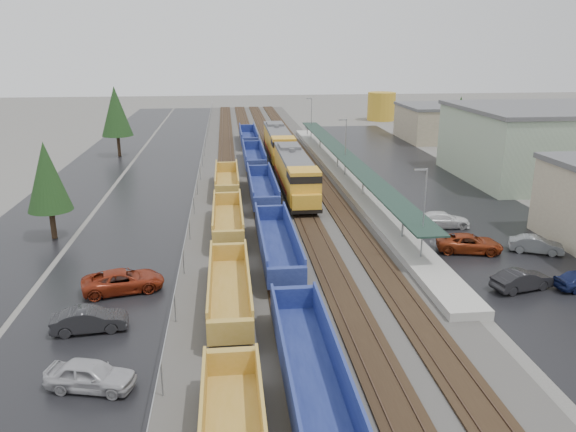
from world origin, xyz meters
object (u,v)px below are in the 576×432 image
at_px(locomotive_lead, 295,174).
at_px(parked_car_east_e, 536,245).
at_px(storage_tank, 381,106).
at_px(parked_car_west_b, 90,320).
at_px(parked_car_east_a, 522,280).
at_px(well_string_yellow, 230,291).
at_px(parked_car_east_b, 469,243).
at_px(well_string_blue, 268,212).
at_px(parked_car_west_c, 123,281).
at_px(parked_car_east_c, 442,220).
at_px(locomotive_trail, 278,144).
at_px(parked_car_west_a, 91,375).

height_order(locomotive_lead, parked_car_east_e, locomotive_lead).
bearing_deg(storage_tank, parked_car_west_b, -114.88).
relative_size(locomotive_lead, parked_car_east_a, 4.71).
relative_size(locomotive_lead, parked_car_west_b, 4.73).
distance_m(well_string_yellow, parked_car_east_b, 22.30).
xyz_separation_m(well_string_yellow, well_string_blue, (4.00, 18.12, 0.05)).
bearing_deg(parked_car_west_b, storage_tank, -31.21).
distance_m(parked_car_west_c, parked_car_east_c, 30.80).
height_order(locomotive_lead, parked_car_west_b, locomotive_lead).
distance_m(well_string_blue, parked_car_east_a, 24.58).
distance_m(locomotive_trail, parked_car_west_a, 60.74).
relative_size(locomotive_lead, well_string_blue, 0.20).
height_order(locomotive_lead, parked_car_west_a, locomotive_lead).
height_order(storage_tank, parked_car_west_c, storage_tank).
bearing_deg(locomotive_lead, locomotive_trail, 90.00).
xyz_separation_m(well_string_blue, parked_car_west_b, (-12.72, -20.50, -0.49)).
bearing_deg(parked_car_east_b, parked_car_west_c, 112.97).
distance_m(well_string_yellow, storage_tank, 101.73).
xyz_separation_m(locomotive_trail, parked_car_east_e, (18.23, -42.42, -1.87)).
bearing_deg(well_string_blue, parked_car_east_e, -25.26).
bearing_deg(parked_car_east_e, locomotive_trail, 47.59).
bearing_deg(parked_car_east_b, locomotive_lead, 44.46).
height_order(parked_car_east_c, parked_car_east_e, parked_car_east_c).
height_order(parked_car_west_b, parked_car_west_c, parked_car_west_c).
bearing_deg(parked_car_west_b, parked_car_west_c, -16.84).
height_order(parked_car_west_a, parked_car_west_c, parked_car_west_c).
bearing_deg(locomotive_trail, parked_car_west_a, -104.56).
bearing_deg(parked_car_west_b, locomotive_trail, -24.00).
distance_m(locomotive_trail, parked_car_west_b, 55.06).
distance_m(parked_car_west_c, parked_car_east_e, 34.12).
relative_size(parked_car_west_b, parked_car_east_c, 0.86).
xyz_separation_m(parked_car_west_a, parked_car_west_b, (-1.45, 6.33, -0.03)).
height_order(locomotive_lead, locomotive_trail, same).
xyz_separation_m(locomotive_trail, parked_car_west_a, (-15.27, -58.76, -1.80)).
bearing_deg(parked_car_east_c, parked_car_west_b, 123.01).
bearing_deg(parked_car_west_b, parked_car_west_a, -173.43).
bearing_deg(locomotive_lead, parked_car_east_b, -58.48).
height_order(parked_car_east_b, parked_car_east_e, parked_car_east_b).
height_order(well_string_yellow, parked_car_west_a, well_string_yellow).
bearing_deg(parked_car_west_c, well_string_yellow, -127.57).
height_order(storage_tank, parked_car_west_b, storage_tank).
xyz_separation_m(storage_tank, parked_car_east_a, (-15.25, -94.41, -2.47)).
relative_size(storage_tank, parked_car_east_a, 1.40).
bearing_deg(locomotive_trail, parked_car_west_b, -107.68).
relative_size(parked_car_west_b, parked_car_east_b, 0.83).
height_order(locomotive_trail, storage_tank, storage_tank).
bearing_deg(parked_car_east_a, parked_car_east_b, -10.04).
bearing_deg(well_string_yellow, parked_car_west_b, -164.71).
bearing_deg(parked_car_east_e, parked_car_east_a, 168.86).
xyz_separation_m(well_string_yellow, storage_tank, (36.44, 94.96, 2.03)).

